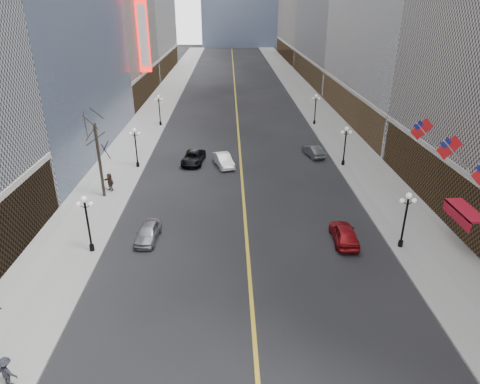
{
  "coord_description": "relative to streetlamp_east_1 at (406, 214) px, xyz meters",
  "views": [
    {
      "loc": [
        -1.29,
        1.93,
        17.44
      ],
      "look_at": [
        -0.77,
        22.22,
        8.36
      ],
      "focal_mm": 32.0,
      "sensor_mm": 36.0,
      "label": 1
    }
  ],
  "objects": [
    {
      "name": "car_nb_far",
      "position": [
        -17.35,
        19.33,
        -2.21
      ],
      "size": [
        2.82,
        5.22,
        1.39
      ],
      "primitive_type": "imported",
      "rotation": [
        0.0,
        0.0,
        -0.11
      ],
      "color": "black",
      "rests_on": "ground"
    },
    {
      "name": "streetlamp_east_3",
      "position": [
        0.0,
        36.0,
        0.0
      ],
      "size": [
        1.26,
        0.44,
        4.52
      ],
      "color": "black",
      "rests_on": "sidewalk_east"
    },
    {
      "name": "streetlamp_east_2",
      "position": [
        0.0,
        18.0,
        0.0
      ],
      "size": [
        1.26,
        0.44,
        4.52
      ],
      "color": "black",
      "rests_on": "sidewalk_east"
    },
    {
      "name": "tree_west_far",
      "position": [
        -25.3,
        10.0,
        3.34
      ],
      "size": [
        3.6,
        3.6,
        7.92
      ],
      "color": "#2D231C",
      "rests_on": "sidewalk_west"
    },
    {
      "name": "flag_4",
      "position": [
        3.51,
        2.0,
        4.39
      ],
      "size": [
        2.87,
        0.12,
        2.87
      ],
      "color": "#B2B2B7",
      "rests_on": "ground"
    },
    {
      "name": "theatre_marquee",
      "position": [
        -27.68,
        50.0,
        9.1
      ],
      "size": [
        2.0,
        0.55,
        12.0
      ],
      "color": "red",
      "rests_on": "ground"
    },
    {
      "name": "car_nb_mid",
      "position": [
        -13.8,
        18.32,
        -2.18
      ],
      "size": [
        2.71,
        4.65,
        1.45
      ],
      "primitive_type": "imported",
      "rotation": [
        0.0,
        0.0,
        0.29
      ],
      "color": "white",
      "rests_on": "ground"
    },
    {
      "name": "car_sb_far",
      "position": [
        -2.8,
        21.48,
        -2.23
      ],
      "size": [
        2.28,
        4.3,
        1.35
      ],
      "primitive_type": "imported",
      "rotation": [
        0.0,
        0.0,
        3.36
      ],
      "color": "#4D5355",
      "rests_on": "ground"
    },
    {
      "name": "ped_west_far",
      "position": [
        -25.02,
        11.33,
        -1.84
      ],
      "size": [
        1.56,
        1.5,
        1.82
      ],
      "primitive_type": "imported",
      "rotation": [
        0.0,
        0.0,
        -0.75
      ],
      "color": "#32241C",
      "rests_on": "sidewalk_west"
    },
    {
      "name": "ped_west_walk",
      "position": [
        -24.05,
        -12.41,
        -1.92
      ],
      "size": [
        1.16,
        0.76,
        1.67
      ],
      "primitive_type": "imported",
      "rotation": [
        0.0,
        0.0,
        2.82
      ],
      "color": "black",
      "rests_on": "sidewalk_west"
    },
    {
      "name": "awning_c",
      "position": [
        4.3,
        -0.0,
        0.18
      ],
      "size": [
        1.4,
        4.0,
        0.93
      ],
      "color": "maroon",
      "rests_on": "ground"
    },
    {
      "name": "sidewalk_west",
      "position": [
        -25.8,
        40.0,
        -2.83
      ],
      "size": [
        6.0,
        230.0,
        0.15
      ],
      "primitive_type": "cube",
      "color": "gray",
      "rests_on": "ground"
    },
    {
      "name": "streetlamp_west_3",
      "position": [
        -23.6,
        36.0,
        0.0
      ],
      "size": [
        1.26,
        0.44,
        4.52
      ],
      "color": "black",
      "rests_on": "sidewalk_west"
    },
    {
      "name": "lane_line",
      "position": [
        -11.8,
        50.0,
        -2.89
      ],
      "size": [
        0.25,
        200.0,
        0.02
      ],
      "primitive_type": "cube",
      "color": "gold",
      "rests_on": "ground"
    },
    {
      "name": "sidewalk_east",
      "position": [
        2.2,
        40.0,
        -2.83
      ],
      "size": [
        6.0,
        230.0,
        0.15
      ],
      "primitive_type": "cube",
      "color": "gray",
      "rests_on": "ground"
    },
    {
      "name": "streetlamp_west_2",
      "position": [
        -23.6,
        18.0,
        0.0
      ],
      "size": [
        1.26,
        0.44,
        4.52
      ],
      "color": "black",
      "rests_on": "sidewalk_west"
    },
    {
      "name": "car_sb_mid",
      "position": [
        -4.15,
        1.0,
        -2.15
      ],
      "size": [
        1.96,
        4.5,
        1.51
      ],
      "primitive_type": "imported",
      "rotation": [
        0.0,
        0.0,
        3.1
      ],
      "color": "maroon",
      "rests_on": "ground"
    },
    {
      "name": "car_nb_near",
      "position": [
        -19.64,
        1.74,
        -2.22
      ],
      "size": [
        1.88,
        4.08,
        1.35
      ],
      "primitive_type": "imported",
      "rotation": [
        0.0,
        0.0,
        -0.07
      ],
      "color": "#95979C",
      "rests_on": "ground"
    },
    {
      "name": "streetlamp_west_1",
      "position": [
        -23.6,
        0.0,
        0.0
      ],
      "size": [
        1.26,
        0.44,
        4.52
      ],
      "color": "black",
      "rests_on": "sidewalk_west"
    },
    {
      "name": "flag_5",
      "position": [
        3.51,
        7.0,
        4.39
      ],
      "size": [
        2.87,
        0.12,
        2.87
      ],
      "color": "#B2B2B7",
      "rests_on": "ground"
    },
    {
      "name": "streetlamp_east_1",
      "position": [
        0.0,
        0.0,
        0.0
      ],
      "size": [
        1.26,
        0.44,
        4.52
      ],
      "color": "black",
      "rests_on": "sidewalk_east"
    }
  ]
}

